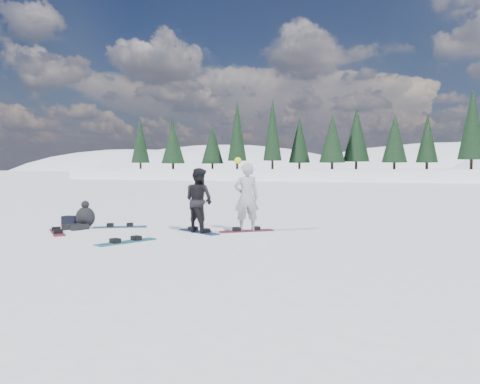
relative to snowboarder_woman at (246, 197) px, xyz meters
name	(u,v)px	position (x,y,z in m)	size (l,w,h in m)	color
ground	(202,239)	(-0.60, -1.57, -0.94)	(420.00, 420.00, 0.00)	white
alpine_backdrop	(371,206)	(-12.33, 187.61, -14.92)	(412.50, 227.00, 53.20)	white
snowboarder_woman	(246,197)	(0.00, 0.00, 0.00)	(0.81, 0.73, 2.02)	#A8A9AD
snowboarder_man	(199,200)	(-1.14, -0.59, -0.08)	(0.84, 0.65, 1.73)	black
seated_rider	(84,218)	(-4.62, -0.94, -0.64)	(0.71, 1.03, 0.79)	black
gear_bag	(71,221)	(-5.32, -0.69, -0.79)	(0.45, 0.30, 0.30)	black
snowboard_woman	(246,231)	(0.00, 0.00, -0.93)	(1.50, 0.28, 0.03)	maroon
snowboard_man	(199,232)	(-1.14, -0.59, -0.93)	(1.50, 0.28, 0.03)	navy
snowboard_loose_a	(126,242)	(-1.98, -2.75, -0.93)	(1.50, 0.28, 0.03)	teal
snowboard_loose_b	(57,232)	(-4.63, -2.03, -0.93)	(1.50, 0.28, 0.03)	maroon
snowboard_loose_c	(120,227)	(-3.72, -0.48, -0.93)	(1.50, 0.28, 0.03)	#1A6D93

